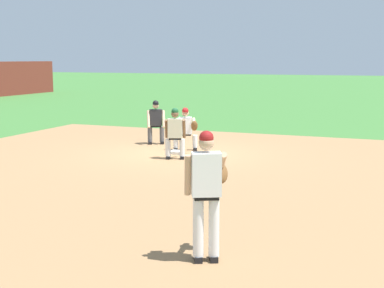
# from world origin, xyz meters

# --- Properties ---
(ground_plane) EXTENTS (160.00, 160.00, 0.00)m
(ground_plane) POSITION_xyz_m (0.00, 0.00, 0.00)
(ground_plane) COLOR #3D7533
(infield_dirt_patch) EXTENTS (18.00, 18.00, 0.01)m
(infield_dirt_patch) POSITION_xyz_m (-3.89, -1.88, 0.00)
(infield_dirt_patch) COLOR #9E754C
(infield_dirt_patch) RESTS_ON ground
(first_base_bag) EXTENTS (0.38, 0.38, 0.09)m
(first_base_bag) POSITION_xyz_m (0.00, 0.00, 0.04)
(first_base_bag) COLOR white
(first_base_bag) RESTS_ON ground
(baseball) EXTENTS (0.07, 0.07, 0.07)m
(baseball) POSITION_xyz_m (-1.95, -1.42, 0.04)
(baseball) COLOR white
(baseball) RESTS_ON ground
(pitcher) EXTENTS (0.83, 0.59, 1.86)m
(pitcher) POSITION_xyz_m (-7.73, -3.75, 1.06)
(pitcher) COLOR black
(pitcher) RESTS_ON ground
(first_baseman) EXTENTS (0.84, 0.98, 1.34)m
(first_baseman) POSITION_xyz_m (0.59, -0.06, 0.73)
(first_baseman) COLOR black
(first_baseman) RESTS_ON ground
(baserunner) EXTENTS (0.57, 0.67, 1.46)m
(baserunner) POSITION_xyz_m (-0.80, -0.29, 0.79)
(baserunner) COLOR black
(baserunner) RESTS_ON ground
(umpire) EXTENTS (0.62, 0.67, 1.46)m
(umpire) POSITION_xyz_m (1.46, 1.37, 0.79)
(umpire) COLOR black
(umpire) RESTS_ON ground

